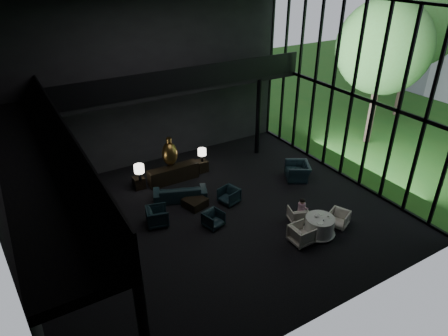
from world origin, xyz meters
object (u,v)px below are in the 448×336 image
sofa (180,189)px  bronze_urn (170,153)px  window_armchair (298,168)px  lounge_armchair_east (229,195)px  lounge_armchair_south (213,219)px  console (173,174)px  side_table_right (202,166)px  lounge_armchair_west (157,215)px  coffee_table (195,203)px  dining_chair_east (339,218)px  table_lamp_left (139,169)px  child (302,206)px  dining_chair_north (298,214)px  table_lamp_right (202,152)px  dining_chair_west (302,233)px  side_table_left (139,183)px  dining_table (319,227)px

sofa → bronze_urn: bearing=-80.7°
bronze_urn → window_armchair: 6.02m
lounge_armchair_east → lounge_armchair_south: 1.78m
console → side_table_right: bearing=7.3°
lounge_armchair_west → lounge_armchair_east: bearing=-77.7°
coffee_table → dining_chair_east: dining_chair_east is taller
table_lamp_left → lounge_armchair_east: table_lamp_left is taller
console → child: size_ratio=3.80×
lounge_armchair_west → dining_chair_north: lounge_armchair_west is taller
lounge_armchair_east → window_armchair: size_ratio=0.57×
bronze_urn → lounge_armchair_west: size_ratio=1.49×
table_lamp_right → lounge_armchair_south: 4.53m
table_lamp_left → dining_chair_east: bearing=-48.4°
dining_chair_west → side_table_left: bearing=29.2°
console → bronze_urn: (0.00, 0.26, 0.96)m
dining_chair_east → child: size_ratio=1.06×
console → table_lamp_right: (1.60, 0.13, 0.66)m
dining_table → console: bearing=115.5°
lounge_armchair_east → lounge_armchair_south: lounge_armchair_east is taller
coffee_table → dining_chair_west: size_ratio=1.00×
table_lamp_right → child: table_lamp_right is taller
lounge_armchair_west → lounge_armchair_east: size_ratio=1.18×
lounge_armchair_west → coffee_table: bearing=-64.0°
console → bronze_urn: 1.00m
sofa → child: size_ratio=3.97×
coffee_table → sofa: bearing=109.2°
table_lamp_left → side_table_right: table_lamp_left is taller
sofa → window_armchair: (5.55, -1.19, 0.10)m
side_table_left → dining_chair_north: (4.55, -5.66, 0.04)m
lounge_armchair_west → window_armchair: (7.09, 0.03, 0.14)m
sofa → coffee_table: (0.29, -0.83, -0.30)m
lounge_armchair_west → coffee_table: lounge_armchair_west is taller
side_table_left → dining_table: (4.70, -6.75, 0.06)m
bronze_urn → table_lamp_left: (-1.60, -0.27, -0.26)m
bronze_urn → lounge_armchair_south: size_ratio=2.05×
side_table_right → console: bearing=-172.7°
table_lamp_left → dining_table: bearing=-54.1°
table_lamp_right → dining_table: (1.50, -6.63, -0.72)m
side_table_left → lounge_armchair_east: lounge_armchair_east is taller
window_armchair → dining_chair_east: window_armchair is taller
sofa → coffee_table: sofa is taller
child → table_lamp_left: bearing=-50.0°
table_lamp_left → side_table_right: bearing=3.7°
window_armchair → coffee_table: 5.28m
table_lamp_left → child: (4.63, -5.51, -0.31)m
side_table_left → side_table_right: side_table_right is taller
lounge_armchair_south → dining_chair_north: lounge_armchair_south is taller
table_lamp_right → sofa: (-1.99, -1.70, -0.56)m
table_lamp_left → table_lamp_right: 3.20m
bronze_urn → dining_chair_east: bearing=-58.4°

